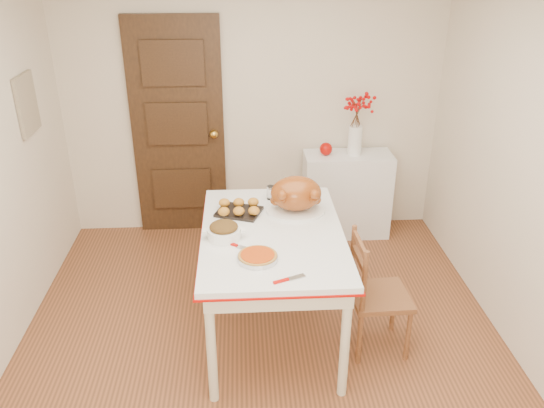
{
  "coord_description": "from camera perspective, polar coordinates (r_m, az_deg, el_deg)",
  "views": [
    {
      "loc": [
        -0.11,
        -2.96,
        2.61
      ],
      "look_at": [
        0.08,
        0.32,
        1.03
      ],
      "focal_mm": 36.1,
      "sensor_mm": 36.0,
      "label": 1
    }
  ],
  "objects": [
    {
      "name": "rolls_tray",
      "position": [
        3.92,
        -3.48,
        -0.4
      ],
      "size": [
        0.36,
        0.33,
        0.08
      ],
      "primitive_type": null,
      "rotation": [
        0.0,
        0.0,
        -0.35
      ],
      "color": "#BA8021",
      "rests_on": "kitchen_table"
    },
    {
      "name": "chair_oak",
      "position": [
        3.85,
        11.21,
        -9.13
      ],
      "size": [
        0.4,
        0.4,
        0.88
      ],
      "primitive_type": null,
      "rotation": [
        0.0,
        0.0,
        1.6
      ],
      "color": "brown",
      "rests_on": "floor"
    },
    {
      "name": "carving_knife",
      "position": [
        3.49,
        -3.14,
        -4.53
      ],
      "size": [
        0.25,
        0.2,
        0.01
      ],
      "primitive_type": null,
      "rotation": [
        0.0,
        0.0,
        -0.59
      ],
      "color": "silver",
      "rests_on": "kitchen_table"
    },
    {
      "name": "kitchen_table",
      "position": [
        3.9,
        0.04,
        -8.35
      ],
      "size": [
        0.97,
        1.42,
        0.85
      ],
      "primitive_type": null,
      "color": "silver",
      "rests_on": "floor"
    },
    {
      "name": "wall_back",
      "position": [
        5.14,
        -2.01,
        10.33
      ],
      "size": [
        3.5,
        0.0,
        2.5
      ],
      "primitive_type": "cube",
      "color": "beige",
      "rests_on": "ground"
    },
    {
      "name": "stuffing_dish",
      "position": [
        3.59,
        -5.04,
        -2.78
      ],
      "size": [
        0.33,
        0.28,
        0.11
      ],
      "primitive_type": null,
      "rotation": [
        0.0,
        0.0,
        0.25
      ],
      "color": "#483416",
      "rests_on": "kitchen_table"
    },
    {
      "name": "turkey_platter",
      "position": [
        3.88,
        2.52,
        0.92
      ],
      "size": [
        0.51,
        0.45,
        0.27
      ],
      "primitive_type": null,
      "rotation": [
        0.0,
        0.0,
        -0.31
      ],
      "color": "#944012",
      "rests_on": "kitchen_table"
    },
    {
      "name": "shaker_pair",
      "position": [
        4.2,
        3.57,
        1.58
      ],
      "size": [
        0.1,
        0.05,
        0.1
      ],
      "primitive_type": null,
      "rotation": [
        0.0,
        0.0,
        -0.11
      ],
      "color": "white",
      "rests_on": "kitchen_table"
    },
    {
      "name": "floor",
      "position": [
        3.95,
        -0.91,
        -15.74
      ],
      "size": [
        3.5,
        4.0,
        0.0
      ],
      "primitive_type": "cube",
      "color": "#57321C",
      "rests_on": "ground"
    },
    {
      "name": "pumpkin_pie",
      "position": [
        3.35,
        -1.51,
        -5.46
      ],
      "size": [
        0.29,
        0.29,
        0.05
      ],
      "primitive_type": "cylinder",
      "rotation": [
        0.0,
        0.0,
        0.19
      ],
      "color": "#B03608",
      "rests_on": "kitchen_table"
    },
    {
      "name": "sideboard",
      "position": [
        5.32,
        7.75,
        1.0
      ],
      "size": [
        0.82,
        0.36,
        0.82
      ],
      "primitive_type": "cube",
      "color": "white",
      "rests_on": "floor"
    },
    {
      "name": "drinking_glass",
      "position": [
        4.12,
        -0.13,
        1.2
      ],
      "size": [
        0.08,
        0.08,
        0.1
      ],
      "primitive_type": "cylinder",
      "rotation": [
        0.0,
        0.0,
        0.37
      ],
      "color": "white",
      "rests_on": "kitchen_table"
    },
    {
      "name": "pie_server",
      "position": [
        3.18,
        1.81,
        -7.8
      ],
      "size": [
        0.21,
        0.13,
        0.01
      ],
      "primitive_type": null,
      "rotation": [
        0.0,
        0.0,
        0.39
      ],
      "color": "silver",
      "rests_on": "kitchen_table"
    },
    {
      "name": "apple",
      "position": [
        5.1,
        5.64,
        5.74
      ],
      "size": [
        0.12,
        0.12,
        0.12
      ],
      "primitive_type": "sphere",
      "color": "#AC0802",
      "rests_on": "sideboard"
    },
    {
      "name": "photo_board",
      "position": [
        4.6,
        -24.19,
        9.48
      ],
      "size": [
        0.03,
        0.35,
        0.45
      ],
      "primitive_type": "cube",
      "color": "tan",
      "rests_on": "ground"
    },
    {
      "name": "berry_vase",
      "position": [
        5.08,
        8.75,
        8.15
      ],
      "size": [
        0.29,
        0.29,
        0.57
      ],
      "primitive_type": null,
      "color": "white",
      "rests_on": "sideboard"
    },
    {
      "name": "door_back",
      "position": [
        5.21,
        -9.76,
        7.65
      ],
      "size": [
        0.85,
        0.06,
        2.06
      ],
      "primitive_type": "cube",
      "color": "#3E2512",
      "rests_on": "ground"
    }
  ]
}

